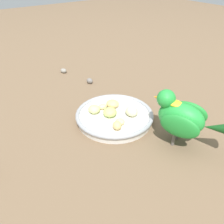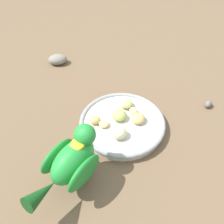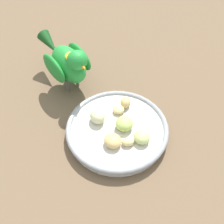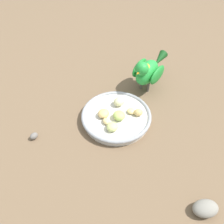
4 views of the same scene
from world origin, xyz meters
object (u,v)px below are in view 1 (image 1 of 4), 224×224
object	(u,v)px
feeding_bowl	(115,116)
parrot	(183,117)
pebble_1	(64,71)
apple_piece_5	(94,109)
pebble_0	(90,81)
apple_piece_3	(103,107)
apple_piece_4	(117,125)
apple_piece_6	(120,122)
apple_piece_1	(132,111)
apple_piece_2	(110,112)
apple_piece_0	(113,104)

from	to	relation	value
feeding_bowl	parrot	world-z (taller)	parrot
feeding_bowl	pebble_1	size ratio (longest dim) A/B	8.36
apple_piece_5	pebble_0	world-z (taller)	apple_piece_5
apple_piece_3	apple_piece_4	xyz separation A→B (m)	(0.10, -0.02, 0.00)
apple_piece_5	apple_piece_4	bearing A→B (deg)	3.56
parrot	apple_piece_6	bearing A→B (deg)	12.26
feeding_bowl	apple_piece_1	size ratio (longest dim) A/B	5.98
pebble_0	apple_piece_4	bearing A→B (deg)	-18.57
apple_piece_4	pebble_1	size ratio (longest dim) A/B	1.05
apple_piece_4	pebble_0	xyz separation A→B (m)	(-0.31, 0.10, -0.02)
apple_piece_6	pebble_0	size ratio (longest dim) A/B	1.03
apple_piece_1	apple_piece_2	size ratio (longest dim) A/B	0.98
apple_piece_4	pebble_0	world-z (taller)	apple_piece_4
apple_piece_1	apple_piece_2	distance (m)	0.06
apple_piece_2	apple_piece_5	distance (m)	0.05
apple_piece_3	pebble_1	bearing A→B (deg)	172.94
apple_piece_0	apple_piece_5	bearing A→B (deg)	-95.58
feeding_bowl	apple_piece_3	bearing A→B (deg)	-162.84
apple_piece_0	parrot	xyz separation A→B (m)	(0.21, 0.05, 0.05)
apple_piece_1	apple_piece_3	bearing A→B (deg)	-148.95
apple_piece_1	apple_piece_6	xyz separation A→B (m)	(0.01, -0.05, -0.01)
apple_piece_2	pebble_0	xyz separation A→B (m)	(-0.25, 0.08, -0.02)
apple_piece_1	apple_piece_5	size ratio (longest dim) A/B	1.05
apple_piece_3	parrot	xyz separation A→B (m)	(0.22, 0.08, 0.05)
apple_piece_0	apple_piece_6	distance (m)	0.09
apple_piece_1	apple_piece_5	world-z (taller)	apple_piece_1
apple_piece_2	apple_piece_1	bearing A→B (deg)	57.41
apple_piece_0	pebble_1	size ratio (longest dim) A/B	1.42
apple_piece_4	apple_piece_6	bearing A→B (deg)	124.47
pebble_1	apple_piece_4	bearing A→B (deg)	-8.51
feeding_bowl	apple_piece_5	world-z (taller)	apple_piece_5
apple_piece_3	apple_piece_0	bearing A→B (deg)	74.91
feeding_bowl	apple_piece_6	size ratio (longest dim) A/B	8.58
apple_piece_5	apple_piece_6	distance (m)	0.09
apple_piece_6	feeding_bowl	bearing A→B (deg)	158.09
apple_piece_2	parrot	size ratio (longest dim) A/B	0.20
apple_piece_6	parrot	world-z (taller)	parrot
apple_piece_2	apple_piece_3	xyz separation A→B (m)	(-0.04, 0.00, -0.01)
apple_piece_0	apple_piece_1	world-z (taller)	apple_piece_1
apple_piece_2	apple_piece_0	bearing A→B (deg)	136.19
pebble_1	apple_piece_0	bearing A→B (deg)	-2.12
apple_piece_1	pebble_0	xyz separation A→B (m)	(-0.28, 0.03, -0.03)
apple_piece_1	apple_piece_5	xyz separation A→B (m)	(-0.08, -0.08, -0.00)
apple_piece_1	apple_piece_4	distance (m)	0.08
parrot	pebble_1	xyz separation A→B (m)	(-0.57, -0.04, -0.07)
apple_piece_3	apple_piece_5	bearing A→B (deg)	-85.94
apple_piece_6	pebble_1	distance (m)	0.45
parrot	pebble_0	world-z (taller)	parrot
parrot	pebble_1	bearing A→B (deg)	-18.16
feeding_bowl	pebble_1	distance (m)	0.40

